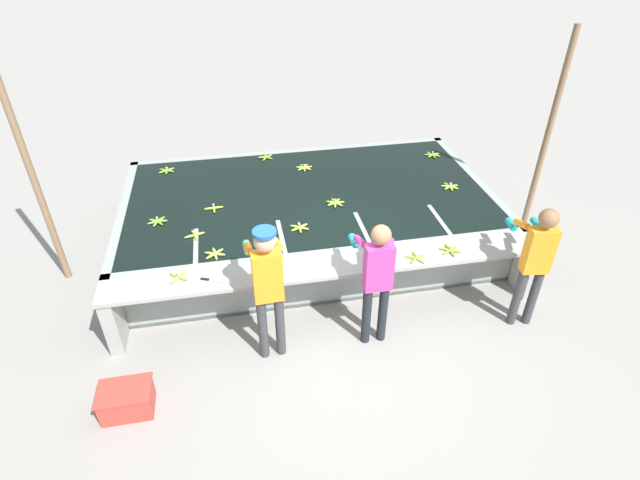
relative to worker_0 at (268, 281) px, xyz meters
name	(u,v)px	position (x,y,z in m)	size (l,w,h in m)	color
ground_plane	(337,327)	(0.85, 0.26, -1.08)	(80.00, 80.00, 0.00)	gray
wash_tank	(309,216)	(0.85, 2.31, -0.68)	(5.54, 3.23, 0.82)	gray
work_ledge	(334,278)	(0.85, 0.48, -0.47)	(5.54, 0.45, 0.82)	#9E9E99
worker_0	(268,281)	(0.00, 0.00, 0.00)	(0.42, 0.73, 1.76)	#38383D
worker_1	(377,274)	(1.23, 0.00, -0.08)	(0.40, 0.71, 1.67)	#1E2328
worker_2	(536,257)	(3.16, -0.06, -0.07)	(0.47, 0.74, 1.68)	#38383D
banana_bunch_floating_0	(450,186)	(3.03, 2.08, -0.24)	(0.28, 0.28, 0.08)	#9EC642
banana_bunch_floating_1	(432,155)	(3.19, 3.22, -0.24)	(0.28, 0.27, 0.08)	#75A333
banana_bunch_floating_2	(195,235)	(-0.83, 1.45, -0.24)	(0.28, 0.28, 0.08)	#9EC642
banana_bunch_floating_3	(157,221)	(-1.34, 1.90, -0.24)	(0.28, 0.28, 0.08)	#75A333
banana_bunch_floating_4	(215,254)	(-0.58, 0.97, -0.24)	(0.27, 0.28, 0.08)	#9EC642
banana_bunch_floating_5	(266,157)	(0.34, 3.68, -0.24)	(0.27, 0.28, 0.08)	#7FAD33
banana_bunch_floating_6	(335,203)	(1.18, 1.93, -0.24)	(0.28, 0.28, 0.08)	#93BC3D
banana_bunch_floating_7	(299,227)	(0.56, 1.37, -0.24)	(0.26, 0.28, 0.08)	#93BC3D
banana_bunch_floating_8	(304,168)	(0.92, 3.15, -0.24)	(0.28, 0.28, 0.08)	#9EC642
banana_bunch_floating_9	(214,208)	(-0.57, 2.11, -0.24)	(0.28, 0.28, 0.08)	#8CB738
banana_bunch_floating_10	(167,170)	(-1.30, 3.48, -0.24)	(0.26, 0.28, 0.08)	#75A333
banana_bunch_ledge_0	(179,277)	(-1.00, 0.58, -0.24)	(0.24, 0.24, 0.08)	#93BC3D
banana_bunch_ledge_1	(416,258)	(1.87, 0.41, -0.24)	(0.28, 0.27, 0.08)	#8CB738
banana_bunch_ledge_2	(450,250)	(2.34, 0.48, -0.24)	(0.26, 0.28, 0.08)	#75A333
knife_0	(211,280)	(-0.63, 0.46, -0.25)	(0.34, 0.16, 0.02)	silver
crate	(127,400)	(-1.60, -0.54, -0.92)	(0.55, 0.39, 0.32)	#B73D33
support_post_left	(33,177)	(-2.73, 2.00, 0.52)	(0.09, 0.09, 3.20)	#846647
support_post_right	(546,141)	(4.26, 1.79, 0.52)	(0.09, 0.09, 3.20)	#846647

